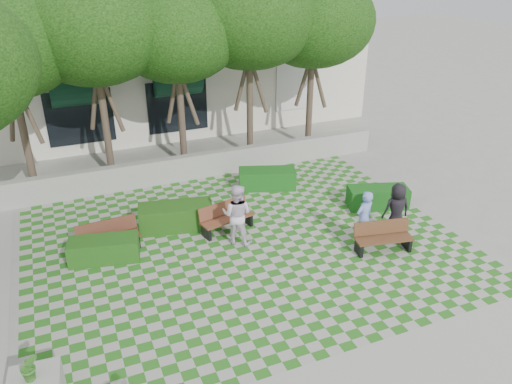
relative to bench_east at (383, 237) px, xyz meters
name	(u,v)px	position (x,y,z in m)	size (l,w,h in m)	color
ground	(260,264)	(-3.43, 0.67, -0.41)	(90.00, 90.00, 0.00)	gray
lawn	(247,246)	(-3.43, 1.67, -0.40)	(12.00, 12.00, 0.00)	#2B721E
retaining_wall	(194,166)	(-3.43, 6.87, 0.04)	(15.00, 0.36, 0.90)	#9E9B93
bench_east	(383,237)	(0.00, 0.00, 0.00)	(1.69, 0.85, 0.85)	#51301C
bench_mid	(226,218)	(-3.66, 2.76, 0.01)	(1.73, 0.90, 0.87)	brown
bench_west	(109,238)	(-7.06, 2.94, 0.02)	(1.72, 0.70, 0.88)	#4F281B
hedge_east	(378,197)	(1.44, 2.28, -0.07)	(1.93, 0.77, 0.68)	#134A15
hedge_midright	(267,179)	(-1.31, 5.01, -0.06)	(1.98, 0.79, 0.69)	#165317
hedge_midleft	(176,217)	(-5.00, 3.47, -0.03)	(2.19, 0.88, 0.77)	#1C4713
hedge_west	(104,250)	(-7.25, 2.52, -0.09)	(1.84, 0.74, 0.65)	#1A4913
person_blue	(364,218)	(-0.34, 0.51, 0.42)	(0.61, 0.40, 1.66)	#7B94E0
person_dark	(396,210)	(0.86, 0.62, 0.40)	(0.79, 0.51, 1.62)	black
person_white	(237,214)	(-3.60, 1.98, 0.49)	(0.88, 0.68, 1.81)	white
tree_row	(130,38)	(-5.30, 6.62, 4.77)	(17.70, 13.40, 7.41)	#47382B
building	(164,66)	(-2.50, 14.75, 2.11)	(18.00, 8.92, 5.15)	silver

